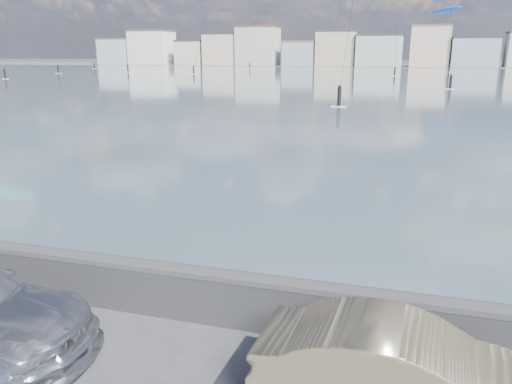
% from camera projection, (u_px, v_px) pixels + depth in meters
% --- Properties ---
extents(bay_water, '(500.00, 177.00, 0.00)m').
position_uv_depth(bay_water, '(384.00, 80.00, 91.55)').
color(bay_water, '#3B505B').
rests_on(bay_water, ground).
extents(far_shore_strip, '(500.00, 60.00, 0.00)m').
position_uv_depth(far_shore_strip, '(396.00, 66.00, 191.81)').
color(far_shore_strip, '#4C473D').
rests_on(far_shore_strip, ground).
extents(seawall, '(400.00, 0.36, 1.08)m').
position_uv_depth(seawall, '(185.00, 289.00, 9.33)').
color(seawall, '#28282B').
rests_on(seawall, ground).
extents(far_buildings, '(240.79, 13.26, 14.60)m').
position_uv_depth(far_buildings, '(401.00, 49.00, 176.90)').
color(far_buildings, '#B2B7C6').
rests_on(far_buildings, ground).
extents(car_champagne, '(4.18, 1.65, 1.36)m').
position_uv_depth(car_champagne, '(406.00, 373.00, 6.73)').
color(car_champagne, tan).
rests_on(car_champagne, ground).
extents(kitesurfer_17, '(8.90, 17.73, 17.46)m').
position_uv_depth(kitesurfer_17, '(447.00, 11.00, 136.86)').
color(kitesurfer_17, blue).
rests_on(kitesurfer_17, ground).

